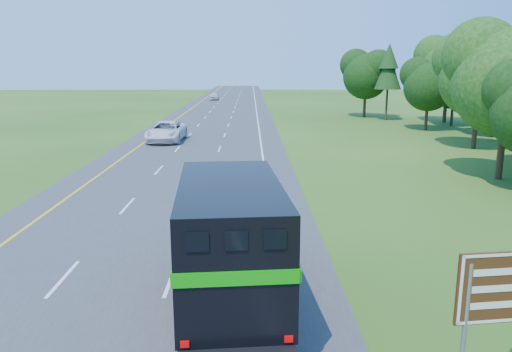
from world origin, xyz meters
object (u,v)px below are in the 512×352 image
Objects in this scene: white_suv at (166,131)px; exit_sign at (508,294)px; horse_truck at (229,238)px; far_car at (214,96)px.

exit_sign reaches higher than white_suv.
horse_truck reaches higher than far_car.
white_suv is 1.81× the size of exit_sign.
far_car is 1.19× the size of exit_sign.
horse_truck is 34.33m from white_suv.
white_suv reaches higher than far_car.
white_suv is 1.52× the size of far_car.
exit_sign reaches higher than far_car.
horse_truck is 93.24m from far_car.
far_car is at bearing 90.71° from exit_sign.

